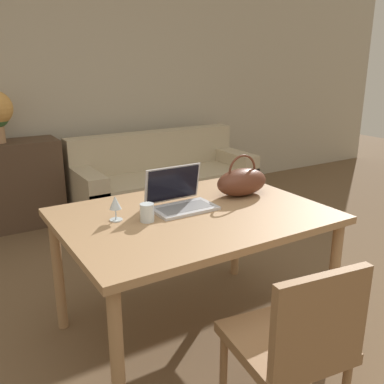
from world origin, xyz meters
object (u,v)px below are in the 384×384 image
chair (295,341)px  wine_glass (115,204)px  drinking_glass (147,213)px  handbag (242,182)px  laptop (179,197)px  couch (164,183)px

chair → wine_glass: (-0.36, 0.97, 0.37)m
drinking_glass → handbag: bearing=8.3°
laptop → couch: bearing=64.5°
drinking_glass → handbag: (0.70, 0.10, 0.04)m
chair → drinking_glass: size_ratio=8.82×
wine_glass → drinking_glass: bearing=-36.5°
chair → wine_glass: bearing=118.3°
handbag → wine_glass: bearing=-179.8°
chair → couch: bearing=79.7°
chair → drinking_glass: drinking_glass is taller
chair → drinking_glass: (-0.23, 0.87, 0.33)m
couch → laptop: bearing=-115.5°
handbag → drinking_glass: bearing=-171.7°
chair → handbag: 1.14m
drinking_glass → wine_glass: bearing=143.5°
chair → couch: chair is taller
drinking_glass → wine_glass: wine_glass is taller
couch → handbag: (-0.48, -1.94, 0.56)m
chair → handbag: size_ratio=2.43×
couch → drinking_glass: size_ratio=20.23×
couch → drinking_glass: 2.41m
chair → couch: 3.06m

